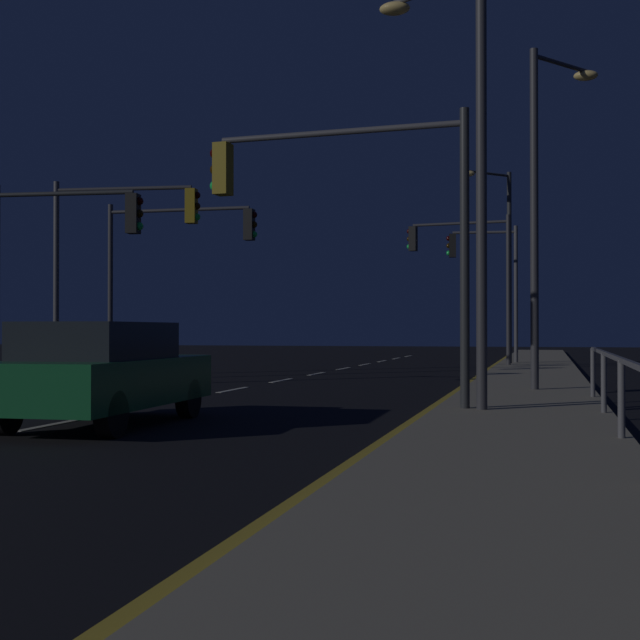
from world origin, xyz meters
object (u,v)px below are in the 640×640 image
object	(u,v)px
car	(103,372)
street_lamp_median	(544,186)
traffic_light_far_center	(464,260)
street_lamp_mid_block	(502,247)
traffic_light_near_left	(344,199)
traffic_light_near_right	(487,268)
traffic_light_mid_right	(117,239)
traffic_light_mid_left	(61,244)
traffic_light_overhead_east	(173,252)
street_lamp_far_end	(464,144)

from	to	relation	value
car	street_lamp_median	xyz separation A→B (m)	(6.47, 8.23, 3.86)
traffic_light_far_center	street_lamp_mid_block	size ratio (longest dim) A/B	0.75
car	street_lamp_mid_block	size ratio (longest dim) A/B	0.59
car	traffic_light_near_left	bearing A→B (deg)	44.52
traffic_light_far_center	traffic_light_near_right	bearing A→B (deg)	72.95
car	traffic_light_mid_right	size ratio (longest dim) A/B	0.79
traffic_light_far_center	street_lamp_mid_block	xyz separation A→B (m)	(1.36, 1.09, 0.57)
traffic_light_near_left	street_lamp_mid_block	distance (m)	20.15
car	traffic_light_mid_right	distance (m)	11.91
traffic_light_mid_left	traffic_light_overhead_east	bearing A→B (deg)	88.89
street_lamp_mid_block	street_lamp_median	bearing A→B (deg)	-83.66
traffic_light_mid_right	traffic_light_near_left	bearing A→B (deg)	-41.85
traffic_light_far_center	traffic_light_near_right	size ratio (longest dim) A/B	1.02
traffic_light_mid_right	traffic_light_mid_left	size ratio (longest dim) A/B	1.12
street_lamp_median	traffic_light_overhead_east	bearing A→B (deg)	155.26
street_lamp_median	traffic_light_mid_left	bearing A→B (deg)	-174.06
street_lamp_far_end	street_lamp_mid_block	distance (m)	20.19
traffic_light_far_center	street_lamp_far_end	bearing A→B (deg)	-84.92
traffic_light_near_right	traffic_light_near_left	bearing A→B (deg)	-93.00
street_lamp_mid_block	traffic_light_mid_left	bearing A→B (deg)	-121.27
traffic_light_mid_left	street_lamp_far_end	xyz separation A→B (m)	(10.06, -4.19, 1.06)
traffic_light_mid_left	street_lamp_mid_block	size ratio (longest dim) A/B	0.67
traffic_light_mid_left	street_lamp_median	distance (m)	11.48
traffic_light_far_center	street_lamp_far_end	world-z (taller)	street_lamp_far_end
traffic_light_mid_right	traffic_light_near_right	world-z (taller)	traffic_light_near_right
car	street_lamp_far_end	world-z (taller)	street_lamp_far_end
car	traffic_light_overhead_east	distance (m)	14.56
car	traffic_light_near_right	size ratio (longest dim) A/B	0.81
traffic_light_near_left	traffic_light_mid_right	xyz separation A→B (m)	(-8.14, 7.29, 0.23)
traffic_light_near_right	street_lamp_mid_block	bearing A→B (deg)	-61.48
traffic_light_near_left	car	bearing A→B (deg)	-135.48
traffic_light_far_center	traffic_light_mid_right	bearing A→B (deg)	-126.24
traffic_light_overhead_east	street_lamp_far_end	size ratio (longest dim) A/B	0.74
traffic_light_overhead_east	street_lamp_far_end	bearing A→B (deg)	-46.73
car	street_lamp_median	size ratio (longest dim) A/B	0.59
street_lamp_mid_block	traffic_light_overhead_east	bearing A→B (deg)	-134.87
traffic_light_overhead_east	traffic_light_mid_left	xyz separation A→B (m)	(-0.12, -6.36, -0.35)
traffic_light_near_left	traffic_light_overhead_east	xyz separation A→B (m)	(-7.82, 10.41, 0.14)
traffic_light_near_right	traffic_light_far_center	bearing A→B (deg)	-107.05
traffic_light_mid_right	traffic_light_mid_left	world-z (taller)	traffic_light_mid_right
traffic_light_mid_left	street_lamp_mid_block	world-z (taller)	street_lamp_mid_block
traffic_light_mid_left	street_lamp_far_end	distance (m)	10.95
street_lamp_far_end	street_lamp_mid_block	bearing A→B (deg)	90.97
traffic_light_overhead_east	traffic_light_mid_right	bearing A→B (deg)	-95.83
traffic_light_mid_right	street_lamp_far_end	world-z (taller)	street_lamp_far_end
traffic_light_mid_right	traffic_light_overhead_east	world-z (taller)	traffic_light_mid_right
traffic_light_near_right	traffic_light_mid_left	xyz separation A→B (m)	(-9.06, -17.20, -0.43)
traffic_light_far_center	traffic_light_near_right	distance (m)	2.40
car	street_lamp_median	bearing A→B (deg)	51.86
traffic_light_near_right	traffic_light_mid_left	distance (m)	19.45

